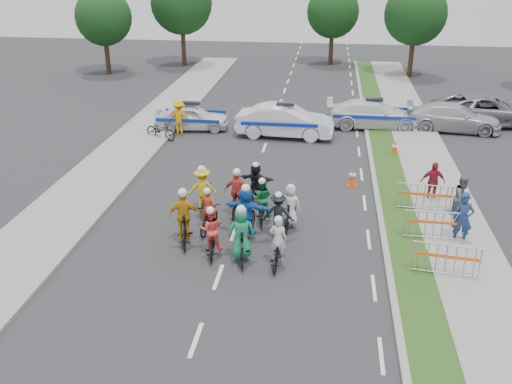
# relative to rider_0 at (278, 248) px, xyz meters

# --- Properties ---
(ground) EXTENTS (90.00, 90.00, 0.00)m
(ground) POSITION_rel_rider_0_xyz_m (-1.70, -0.95, -0.58)
(ground) COLOR #28282B
(ground) RESTS_ON ground
(curb_right) EXTENTS (0.20, 60.00, 0.12)m
(curb_right) POSITION_rel_rider_0_xyz_m (3.40, 4.05, -0.52)
(curb_right) COLOR gray
(curb_right) RESTS_ON ground
(grass_strip) EXTENTS (1.20, 60.00, 0.11)m
(grass_strip) POSITION_rel_rider_0_xyz_m (4.10, 4.05, -0.52)
(grass_strip) COLOR #223E14
(grass_strip) RESTS_ON ground
(sidewalk_right) EXTENTS (2.40, 60.00, 0.13)m
(sidewalk_right) POSITION_rel_rider_0_xyz_m (5.90, 4.05, -0.51)
(sidewalk_right) COLOR gray
(sidewalk_right) RESTS_ON ground
(sidewalk_left) EXTENTS (3.00, 60.00, 0.13)m
(sidewalk_left) POSITION_rel_rider_0_xyz_m (-8.20, 4.05, -0.51)
(sidewalk_left) COLOR gray
(sidewalk_left) RESTS_ON ground
(rider_0) EXTENTS (0.74, 1.74, 1.73)m
(rider_0) POSITION_rel_rider_0_xyz_m (0.00, 0.00, 0.00)
(rider_0) COLOR black
(rider_0) RESTS_ON ground
(rider_1) EXTENTS (0.90, 1.92, 1.96)m
(rider_1) POSITION_rel_rider_0_xyz_m (-1.15, 0.11, 0.18)
(rider_1) COLOR black
(rider_1) RESTS_ON ground
(rider_2) EXTENTS (0.80, 1.74, 1.71)m
(rider_2) POSITION_rel_rider_0_xyz_m (-2.16, 0.40, 0.07)
(rider_2) COLOR black
(rider_2) RESTS_ON ground
(rider_3) EXTENTS (1.07, 1.99, 2.02)m
(rider_3) POSITION_rel_rider_0_xyz_m (-3.18, 1.01, 0.19)
(rider_3) COLOR black
(rider_3) RESTS_ON ground
(rider_4) EXTENTS (0.97, 1.71, 1.74)m
(rider_4) POSITION_rel_rider_0_xyz_m (-0.17, 1.79, 0.10)
(rider_4) COLOR black
(rider_4) RESTS_ON ground
(rider_5) EXTENTS (1.64, 1.96, 1.99)m
(rider_5) POSITION_rel_rider_0_xyz_m (-1.24, 1.69, 0.25)
(rider_5) COLOR black
(rider_5) RESTS_ON ground
(rider_6) EXTENTS (0.80, 1.69, 1.66)m
(rider_6) POSITION_rel_rider_0_xyz_m (-2.60, 2.00, -0.02)
(rider_6) COLOR black
(rider_6) RESTS_ON ground
(rider_7) EXTENTS (0.77, 1.66, 1.69)m
(rider_7) POSITION_rel_rider_0_xyz_m (0.18, 2.60, 0.09)
(rider_7) COLOR black
(rider_7) RESTS_ON ground
(rider_8) EXTENTS (0.73, 1.68, 1.69)m
(rider_8) POSITION_rel_rider_0_xyz_m (-0.86, 3.04, 0.06)
(rider_8) COLOR black
(rider_8) RESTS_ON ground
(rider_9) EXTENTS (0.98, 1.84, 1.91)m
(rider_9) POSITION_rel_rider_0_xyz_m (-1.79, 3.27, 0.16)
(rider_9) COLOR black
(rider_9) RESTS_ON ground
(rider_10) EXTENTS (1.15, 1.95, 1.90)m
(rider_10) POSITION_rel_rider_0_xyz_m (-3.09, 3.41, 0.16)
(rider_10) COLOR black
(rider_10) RESTS_ON ground
(rider_11) EXTENTS (1.40, 1.66, 1.68)m
(rider_11) POSITION_rel_rider_0_xyz_m (-1.29, 4.58, 0.14)
(rider_11) COLOR black
(rider_11) RESTS_ON ground
(police_car_0) EXTENTS (4.10, 2.01, 1.35)m
(police_car_0) POSITION_rel_rider_0_xyz_m (-5.93, 13.60, 0.10)
(police_car_0) COLOR white
(police_car_0) RESTS_ON ground
(police_car_1) EXTENTS (5.08, 2.03, 1.64)m
(police_car_1) POSITION_rel_rider_0_xyz_m (-0.86, 12.98, 0.25)
(police_car_1) COLOR white
(police_car_1) RESTS_ON ground
(police_car_2) EXTENTS (5.11, 2.15, 1.47)m
(police_car_2) POSITION_rel_rider_0_xyz_m (3.75, 15.23, 0.16)
(police_car_2) COLOR white
(police_car_2) RESTS_ON ground
(civilian_sedan) EXTENTS (5.10, 2.47, 1.43)m
(civilian_sedan) POSITION_rel_rider_0_xyz_m (7.95, 15.18, 0.14)
(civilian_sedan) COLOR #B4B5B9
(civilian_sedan) RESTS_ON ground
(civilian_suv) EXTENTS (5.96, 3.00, 1.62)m
(civilian_suv) POSITION_rel_rider_0_xyz_m (10.00, 16.64, 0.23)
(civilian_suv) COLOR slate
(civilian_suv) RESTS_ON ground
(spectator_0) EXTENTS (0.72, 0.55, 1.79)m
(spectator_0) POSITION_rel_rider_0_xyz_m (5.89, 2.21, 0.32)
(spectator_0) COLOR navy
(spectator_0) RESTS_ON ground
(spectator_1) EXTENTS (1.01, 0.98, 1.64)m
(spectator_1) POSITION_rel_rider_0_xyz_m (6.26, 4.16, 0.25)
(spectator_1) COLOR #5E5E63
(spectator_1) RESTS_ON ground
(spectator_2) EXTENTS (0.96, 0.46, 1.60)m
(spectator_2) POSITION_rel_rider_0_xyz_m (5.44, 5.58, 0.23)
(spectator_2) COLOR maroon
(spectator_2) RESTS_ON ground
(marshal_hiviz) EXTENTS (1.20, 0.76, 1.78)m
(marshal_hiviz) POSITION_rel_rider_0_xyz_m (-6.40, 12.77, 0.32)
(marshal_hiviz) COLOR #DD9D0B
(marshal_hiviz) RESTS_ON ground
(barrier_0) EXTENTS (2.05, 0.75, 1.12)m
(barrier_0) POSITION_rel_rider_0_xyz_m (5.00, -0.10, -0.02)
(barrier_0) COLOR #A5A8AD
(barrier_0) RESTS_ON ground
(barrier_1) EXTENTS (2.01, 0.55, 1.12)m
(barrier_1) POSITION_rel_rider_0_xyz_m (5.00, 2.18, -0.02)
(barrier_1) COLOR #A5A8AD
(barrier_1) RESTS_ON ground
(barrier_2) EXTENTS (2.03, 0.66, 1.12)m
(barrier_2) POSITION_rel_rider_0_xyz_m (5.00, 4.49, -0.02)
(barrier_2) COLOR #A5A8AD
(barrier_2) RESTS_ON ground
(cone_0) EXTENTS (0.40, 0.40, 0.70)m
(cone_0) POSITION_rel_rider_0_xyz_m (2.45, 6.82, -0.23)
(cone_0) COLOR #F24C0C
(cone_0) RESTS_ON ground
(cone_1) EXTENTS (0.40, 0.40, 0.70)m
(cone_1) POSITION_rel_rider_0_xyz_m (4.54, 10.76, -0.23)
(cone_1) COLOR #F24C0C
(cone_1) RESTS_ON ground
(parked_bike) EXTENTS (1.92, 1.31, 0.96)m
(parked_bike) POSITION_rel_rider_0_xyz_m (-7.12, 11.73, -0.10)
(parked_bike) COLOR black
(parked_bike) RESTS_ON ground
(tree_0) EXTENTS (4.20, 4.20, 6.30)m
(tree_0) POSITION_rel_rider_0_xyz_m (-15.70, 27.05, 3.61)
(tree_0) COLOR #382619
(tree_0) RESTS_ON ground
(tree_1) EXTENTS (4.55, 4.55, 6.82)m
(tree_1) POSITION_rel_rider_0_xyz_m (7.30, 29.05, 3.96)
(tree_1) COLOR #382619
(tree_1) RESTS_ON ground
(tree_3) EXTENTS (4.90, 4.90, 7.35)m
(tree_3) POSITION_rel_rider_0_xyz_m (-10.70, 31.05, 4.31)
(tree_3) COLOR #382619
(tree_3) RESTS_ON ground
(tree_4) EXTENTS (4.20, 4.20, 6.30)m
(tree_4) POSITION_rel_rider_0_xyz_m (1.30, 33.05, 3.61)
(tree_4) COLOR #382619
(tree_4) RESTS_ON ground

